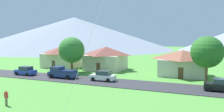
# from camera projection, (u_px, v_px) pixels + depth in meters

# --- Properties ---
(road_strip) EXTENTS (160.00, 6.41, 0.08)m
(road_strip) POSITION_uv_depth(u_px,v_px,m) (130.00, 84.00, 32.55)
(road_strip) COLOR #2D2D33
(road_strip) RESTS_ON ground
(mountain_west_ridge) EXTENTS (136.65, 136.65, 22.24)m
(mountain_west_ridge) POSITION_uv_depth(u_px,v_px,m) (74.00, 33.00, 147.38)
(mountain_west_ridge) COLOR gray
(mountain_west_ridge) RESTS_ON ground
(house_leftmost) EXTENTS (8.58, 8.55, 5.30)m
(house_leftmost) POSITION_uv_depth(u_px,v_px,m) (106.00, 58.00, 47.86)
(house_leftmost) COLOR beige
(house_leftmost) RESTS_ON ground
(house_left_center) EXTENTS (8.93, 7.48, 4.93)m
(house_left_center) POSITION_uv_depth(u_px,v_px,m) (182.00, 62.00, 40.07)
(house_left_center) COLOR beige
(house_left_center) RESTS_ON ground
(house_rightmost) EXTENTS (8.78, 7.97, 5.35)m
(house_rightmost) POSITION_uv_depth(u_px,v_px,m) (63.00, 56.00, 52.06)
(house_rightmost) COLOR beige
(house_rightmost) RESTS_ON ground
(tree_near_left) EXTENTS (5.40, 5.40, 7.46)m
(tree_near_left) POSITION_uv_depth(u_px,v_px,m) (72.00, 50.00, 43.61)
(tree_near_left) COLOR brown
(tree_near_left) RESTS_ON ground
(tree_left_of_center) EXTENTS (5.14, 5.14, 7.51)m
(tree_left_of_center) POSITION_uv_depth(u_px,v_px,m) (207.00, 52.00, 33.67)
(tree_left_of_center) COLOR brown
(tree_left_of_center) RESTS_ON ground
(parked_car_black_west_end) EXTENTS (4.25, 2.18, 1.68)m
(parked_car_black_west_end) POSITION_uv_depth(u_px,v_px,m) (221.00, 85.00, 27.79)
(parked_car_black_west_end) COLOR black
(parked_car_black_west_end) RESTS_ON road_strip
(parked_car_blue_mid_west) EXTENTS (4.23, 2.13, 1.68)m
(parked_car_blue_mid_west) POSITION_uv_depth(u_px,v_px,m) (26.00, 71.00, 40.45)
(parked_car_blue_mid_west) COLOR #2847A8
(parked_car_blue_mid_west) RESTS_ON road_strip
(parked_car_white_mid_east) EXTENTS (4.25, 2.17, 1.68)m
(parked_car_white_mid_east) POSITION_uv_depth(u_px,v_px,m) (103.00, 76.00, 34.88)
(parked_car_white_mid_east) COLOR white
(parked_car_white_mid_east) RESTS_ON road_strip
(pickup_truck_navy_east_side) EXTENTS (5.24, 2.41, 1.99)m
(pickup_truck_navy_east_side) POSITION_uv_depth(u_px,v_px,m) (62.00, 72.00, 37.43)
(pickup_truck_navy_east_side) COLOR navy
(pickup_truck_navy_east_side) RESTS_ON road_strip
(watcher_person) EXTENTS (0.56, 0.24, 1.68)m
(watcher_person) POSITION_uv_depth(u_px,v_px,m) (6.00, 98.00, 21.96)
(watcher_person) COLOR #70604C
(watcher_person) RESTS_ON ground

